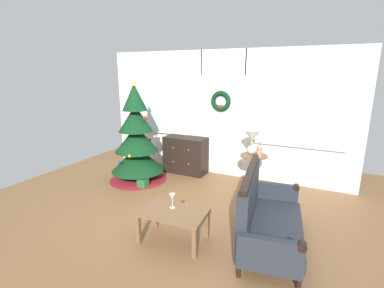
% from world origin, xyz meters
% --- Properties ---
extents(ground_plane, '(6.76, 6.76, 0.00)m').
position_xyz_m(ground_plane, '(0.00, 0.00, 0.00)').
color(ground_plane, brown).
extents(back_wall_with_door, '(5.20, 0.19, 2.55)m').
position_xyz_m(back_wall_with_door, '(0.00, 2.08, 1.28)').
color(back_wall_with_door, white).
rests_on(back_wall_with_door, ground).
extents(christmas_tree, '(1.14, 1.14, 1.99)m').
position_xyz_m(christmas_tree, '(-1.37, 0.99, 0.75)').
color(christmas_tree, '#4C331E').
rests_on(christmas_tree, ground).
extents(dresser_cabinet, '(0.91, 0.46, 0.78)m').
position_xyz_m(dresser_cabinet, '(-0.69, 1.79, 0.39)').
color(dresser_cabinet, black).
rests_on(dresser_cabinet, ground).
extents(settee_sofa, '(0.91, 1.66, 0.96)m').
position_xyz_m(settee_sofa, '(1.36, -0.11, 0.38)').
color(settee_sofa, black).
rests_on(settee_sofa, ground).
extents(side_table, '(0.50, 0.48, 0.67)m').
position_xyz_m(side_table, '(0.85, 1.46, 0.48)').
color(side_table, brown).
rests_on(side_table, ground).
extents(table_lamp, '(0.28, 0.28, 0.44)m').
position_xyz_m(table_lamp, '(0.79, 1.50, 0.96)').
color(table_lamp, silver).
rests_on(table_lamp, side_table).
extents(flower_vase, '(0.11, 0.10, 0.35)m').
position_xyz_m(flower_vase, '(0.95, 1.40, 0.79)').
color(flower_vase, tan).
rests_on(flower_vase, side_table).
extents(coffee_table, '(0.87, 0.57, 0.41)m').
position_xyz_m(coffee_table, '(0.32, -0.57, 0.35)').
color(coffee_table, brown).
rests_on(coffee_table, ground).
extents(wine_glass, '(0.08, 0.08, 0.20)m').
position_xyz_m(wine_glass, '(0.27, -0.49, 0.55)').
color(wine_glass, silver).
rests_on(wine_glass, coffee_table).
extents(gift_box, '(0.18, 0.16, 0.18)m').
position_xyz_m(gift_box, '(-1.05, 0.71, 0.09)').
color(gift_box, '#266633').
rests_on(gift_box, ground).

